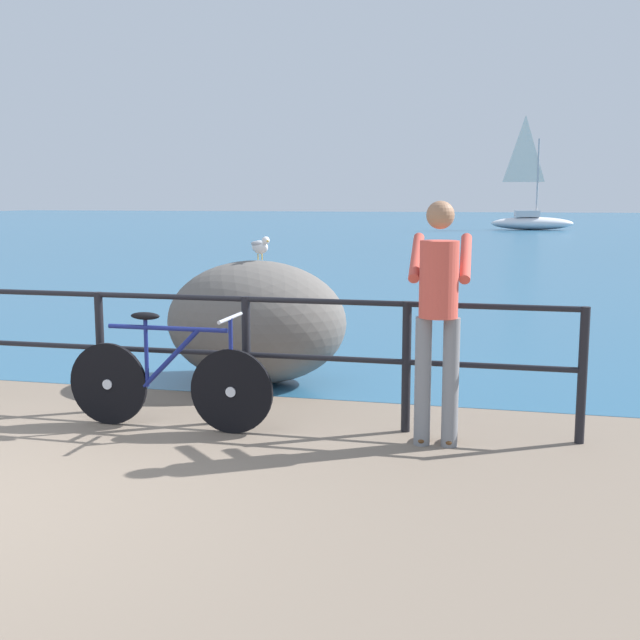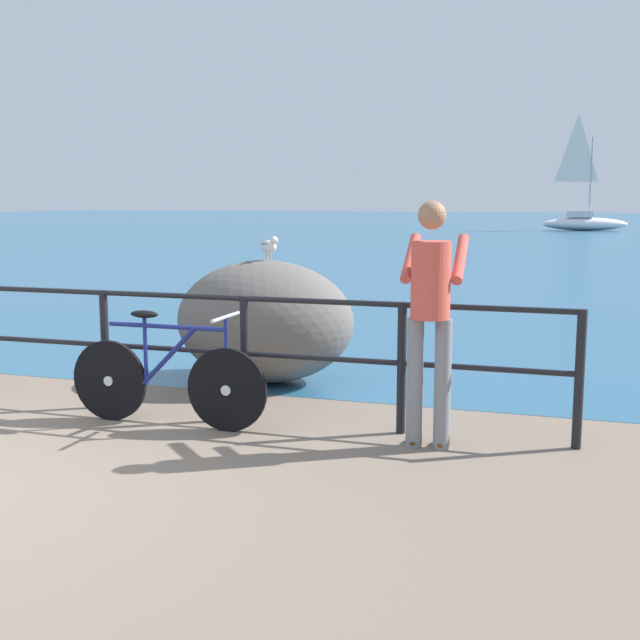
{
  "view_description": "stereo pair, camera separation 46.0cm",
  "coord_description": "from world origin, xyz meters",
  "px_view_note": "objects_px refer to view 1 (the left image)",
  "views": [
    {
      "loc": [
        3.34,
        -3.93,
        1.81
      ],
      "look_at": [
        1.81,
        2.49,
        0.79
      ],
      "focal_mm": 45.04,
      "sensor_mm": 36.0,
      "label": 1
    },
    {
      "loc": [
        3.78,
        -3.81,
        1.81
      ],
      "look_at": [
        1.81,
        2.49,
        0.79
      ],
      "focal_mm": 45.04,
      "sensor_mm": 36.0,
      "label": 2
    }
  ],
  "objects_px": {
    "person_at_railing": "(438,311)",
    "seagull": "(260,246)",
    "bicycle": "(169,380)",
    "breakwater_boulder_main": "(256,322)",
    "sailboat": "(531,217)"
  },
  "relations": [
    {
      "from": "bicycle",
      "to": "sailboat",
      "type": "xyz_separation_m",
      "value": [
        3.58,
        39.97,
        0.32
      ]
    },
    {
      "from": "person_at_railing",
      "to": "seagull",
      "type": "distance_m",
      "value": 2.56
    },
    {
      "from": "seagull",
      "to": "breakwater_boulder_main",
      "type": "bearing_deg",
      "value": -58.47
    },
    {
      "from": "bicycle",
      "to": "person_at_railing",
      "type": "distance_m",
      "value": 2.16
    },
    {
      "from": "bicycle",
      "to": "sailboat",
      "type": "bearing_deg",
      "value": 85.41
    },
    {
      "from": "person_at_railing",
      "to": "seagull",
      "type": "relative_size",
      "value": 6.14
    },
    {
      "from": "bicycle",
      "to": "breakwater_boulder_main",
      "type": "bearing_deg",
      "value": 84.7
    },
    {
      "from": "bicycle",
      "to": "breakwater_boulder_main",
      "type": "height_order",
      "value": "breakwater_boulder_main"
    },
    {
      "from": "person_at_railing",
      "to": "seagull",
      "type": "bearing_deg",
      "value": 45.51
    },
    {
      "from": "bicycle",
      "to": "seagull",
      "type": "xyz_separation_m",
      "value": [
        0.19,
        1.77,
        0.95
      ]
    },
    {
      "from": "breakwater_boulder_main",
      "to": "bicycle",
      "type": "bearing_deg",
      "value": -95.82
    },
    {
      "from": "bicycle",
      "to": "person_at_railing",
      "type": "xyz_separation_m",
      "value": [
        2.07,
        0.07,
        0.6
      ]
    },
    {
      "from": "bicycle",
      "to": "sailboat",
      "type": "distance_m",
      "value": 40.13
    },
    {
      "from": "bicycle",
      "to": "seagull",
      "type": "height_order",
      "value": "seagull"
    },
    {
      "from": "sailboat",
      "to": "breakwater_boulder_main",
      "type": "bearing_deg",
      "value": -101.62
    }
  ]
}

